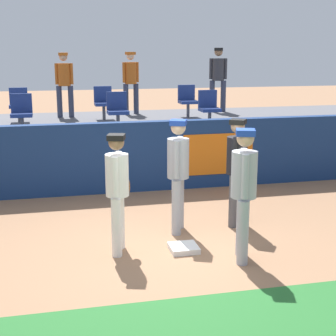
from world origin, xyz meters
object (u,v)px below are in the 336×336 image
(player_umpire, at_px, (237,164))
(seat_back_right, at_px, (187,99))
(first_base, at_px, (184,248))
(seat_front_center, at_px, (117,109))
(player_runner_visitor, at_px, (178,168))
(spectator_casual, at_px, (131,78))
(player_coach_visitor, at_px, (244,186))
(seat_front_left, at_px, (22,111))
(seat_back_center, at_px, (103,101))
(spectator_hooded, at_px, (218,75))
(seat_back_left, at_px, (19,103))
(spectator_capped, at_px, (64,80))
(player_fielder_home, at_px, (118,185))
(seat_front_right, at_px, (209,106))

(player_umpire, xyz_separation_m, seat_back_right, (0.70, 5.64, 0.51))
(first_base, xyz_separation_m, seat_front_center, (-0.29, 4.78, 1.49))
(player_runner_visitor, height_order, spectator_casual, spectator_casual)
(player_coach_visitor, bearing_deg, seat_front_left, -131.58)
(seat_back_center, xyz_separation_m, spectator_hooded, (3.39, 0.92, 0.58))
(player_runner_visitor, height_order, seat_back_left, seat_back_left)
(seat_back_right, bearing_deg, seat_front_center, -139.66)
(seat_back_center, height_order, spectator_hooded, spectator_hooded)
(seat_front_left, distance_m, seat_back_right, 4.57)
(seat_front_center, bearing_deg, seat_front_left, -180.00)
(player_umpire, distance_m, seat_front_left, 5.22)
(player_runner_visitor, relative_size, player_umpire, 1.02)
(spectator_capped, bearing_deg, first_base, 108.03)
(player_fielder_home, xyz_separation_m, seat_front_right, (2.77, 4.60, 0.54))
(seat_back_right, bearing_deg, player_coach_visitor, -99.08)
(player_umpire, xyz_separation_m, seat_back_left, (-3.65, 5.64, 0.51))
(player_umpire, bearing_deg, player_runner_visitor, -49.81)
(seat_back_left, height_order, spectator_casual, spectator_casual)
(player_runner_visitor, distance_m, seat_back_center, 5.81)
(first_base, height_order, spectator_capped, spectator_capped)
(seat_back_left, distance_m, spectator_hooded, 5.60)
(seat_back_right, bearing_deg, seat_back_left, -180.00)
(seat_back_right, relative_size, spectator_hooded, 0.46)
(player_fielder_home, relative_size, player_umpire, 0.98)
(seat_front_left, bearing_deg, player_fielder_home, -72.41)
(player_runner_visitor, xyz_separation_m, player_coach_visitor, (0.58, -1.30, 0.02))
(seat_back_left, distance_m, seat_back_right, 4.35)
(player_fielder_home, relative_size, spectator_casual, 1.01)
(seat_back_right, relative_size, spectator_casual, 0.49)
(player_coach_visitor, distance_m, player_umpire, 1.48)
(player_umpire, relative_size, seat_front_right, 2.08)
(player_runner_visitor, xyz_separation_m, spectator_capped, (-1.48, 6.40, 1.00))
(seat_front_left, xyz_separation_m, spectator_casual, (2.82, 2.73, 0.51))
(seat_front_left, height_order, seat_back_right, same)
(player_umpire, distance_m, spectator_capped, 6.83)
(player_runner_visitor, relative_size, seat_back_center, 2.13)
(seat_front_right, relative_size, seat_front_left, 1.00)
(spectator_casual, bearing_deg, seat_front_left, 30.99)
(seat_front_center, height_order, spectator_casual, spectator_casual)
(seat_back_left, distance_m, seat_front_center, 2.86)
(seat_back_center, bearing_deg, seat_back_left, -179.99)
(spectator_casual, bearing_deg, player_umpire, 82.83)
(seat_front_right, distance_m, seat_front_center, 2.15)
(player_fielder_home, xyz_separation_m, player_coach_visitor, (1.61, -0.66, 0.07))
(spectator_capped, bearing_deg, player_umpire, 118.98)
(seat_front_left, bearing_deg, seat_back_center, 42.63)
(player_umpire, height_order, spectator_casual, spectator_casual)
(seat_back_center, height_order, spectator_capped, spectator_capped)
(spectator_hooded, bearing_deg, seat_back_left, 27.94)
(spectator_hooded, height_order, spectator_casual, spectator_hooded)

